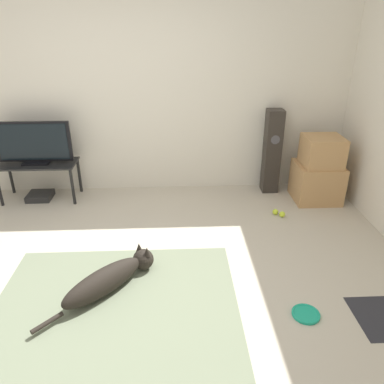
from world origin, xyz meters
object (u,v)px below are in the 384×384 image
object	(u,v)px
dog	(111,278)
game_console	(40,196)
cardboard_box_upper	(322,151)
tennis_ball_by_boxes	(282,214)
frisbee	(306,314)
tv_stand	(38,168)
floor_speaker	(272,152)
tv	(34,143)
tennis_ball_near_speaker	(275,212)
cardboard_box_lower	(317,182)

from	to	relation	value
dog	game_console	world-z (taller)	dog
cardboard_box_upper	tennis_ball_by_boxes	size ratio (longest dim) A/B	6.65
frisbee	tv_stand	world-z (taller)	tv_stand
floor_speaker	tv	world-z (taller)	floor_speaker
cardboard_box_upper	tv_stand	distance (m)	3.39
dog	tennis_ball_near_speaker	xyz separation A→B (m)	(1.68, 1.22, -0.09)
dog	tv_stand	xyz separation A→B (m)	(-1.11, 1.78, 0.28)
cardboard_box_lower	game_console	distance (m)	3.42
tennis_ball_near_speaker	game_console	world-z (taller)	game_console
cardboard_box_upper	game_console	xyz separation A→B (m)	(-3.41, 0.19, -0.60)
cardboard_box_lower	floor_speaker	xyz separation A→B (m)	(-0.51, 0.29, 0.30)
floor_speaker	cardboard_box_upper	bearing A→B (deg)	-30.81
dog	game_console	distance (m)	2.11
frisbee	tv	size ratio (longest dim) A/B	0.25
floor_speaker	tennis_ball_near_speaker	xyz separation A→B (m)	(-0.08, -0.66, -0.50)
tennis_ball_near_speaker	frisbee	bearing A→B (deg)	-95.94
frisbee	cardboard_box_upper	size ratio (longest dim) A/B	0.49
cardboard_box_upper	dog	bearing A→B (deg)	-145.15
dog	cardboard_box_lower	size ratio (longest dim) A/B	1.63
dog	tv	xyz separation A→B (m)	(-1.11, 1.79, 0.59)
floor_speaker	game_console	bearing A→B (deg)	-177.69
dog	tv_stand	distance (m)	2.12
frisbee	tennis_ball_near_speaker	size ratio (longest dim) A/B	3.24
frisbee	cardboard_box_upper	xyz separation A→B (m)	(0.75, 1.95, 0.62)
tennis_ball_by_boxes	tennis_ball_near_speaker	size ratio (longest dim) A/B	1.00
dog	floor_speaker	xyz separation A→B (m)	(1.76, 1.89, 0.41)
dog	tennis_ball_by_boxes	world-z (taller)	dog
game_console	cardboard_box_lower	bearing A→B (deg)	-2.83
cardboard_box_lower	floor_speaker	bearing A→B (deg)	150.68
frisbee	tennis_ball_by_boxes	xyz separation A→B (m)	(0.23, 1.54, 0.02)
cardboard_box_upper	tennis_ball_by_boxes	bearing A→B (deg)	-141.48
cardboard_box_upper	floor_speaker	world-z (taller)	floor_speaker
floor_speaker	tv	distance (m)	2.87
frisbee	game_console	xyz separation A→B (m)	(-2.66, 2.14, 0.02)
tennis_ball_by_boxes	tennis_ball_near_speaker	bearing A→B (deg)	136.28
tennis_ball_by_boxes	frisbee	bearing A→B (deg)	-98.49
dog	tennis_ball_near_speaker	bearing A→B (deg)	36.03
floor_speaker	tennis_ball_by_boxes	distance (m)	0.88
cardboard_box_lower	tennis_ball_near_speaker	bearing A→B (deg)	-147.22
tennis_ball_by_boxes	tennis_ball_near_speaker	world-z (taller)	same
frisbee	tv_stand	bearing A→B (deg)	140.59
cardboard_box_lower	tennis_ball_near_speaker	distance (m)	0.72
cardboard_box_lower	dog	bearing A→B (deg)	-144.78
tv	frisbee	bearing A→B (deg)	-39.44
cardboard_box_upper	floor_speaker	xyz separation A→B (m)	(-0.51, 0.30, -0.10)
cardboard_box_lower	tennis_ball_by_boxes	bearing A→B (deg)	-140.03
cardboard_box_upper	tennis_ball_near_speaker	world-z (taller)	cardboard_box_upper
cardboard_box_upper	tv	bearing A→B (deg)	176.51
tv	tennis_ball_near_speaker	bearing A→B (deg)	-11.41
cardboard_box_upper	game_console	world-z (taller)	cardboard_box_upper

